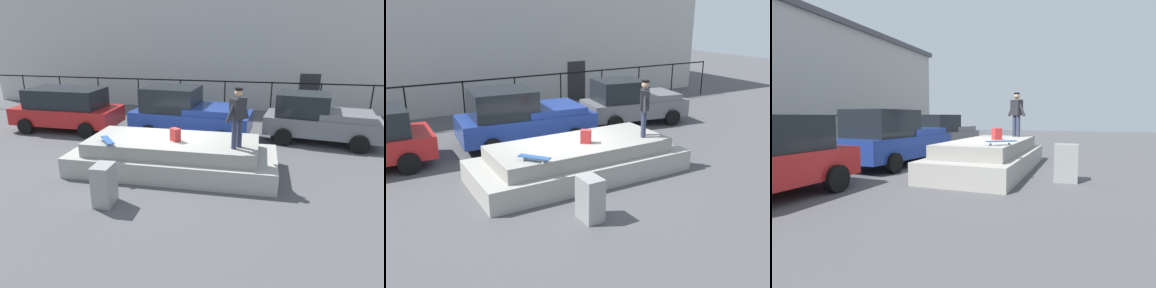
% 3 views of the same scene
% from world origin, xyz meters
% --- Properties ---
extents(ground_plane, '(60.00, 60.00, 0.00)m').
position_xyz_m(ground_plane, '(0.00, 0.00, 0.00)').
color(ground_plane, '#4C4C4F').
extents(concrete_ledge, '(6.10, 2.51, 0.99)m').
position_xyz_m(concrete_ledge, '(0.31, -0.41, 0.45)').
color(concrete_ledge, '#9E9B93').
rests_on(concrete_ledge, ground_plane).
extents(skateboarder, '(0.62, 0.80, 1.64)m').
position_xyz_m(skateboarder, '(2.21, -0.84, 1.94)').
color(skateboarder, '#2D334C').
rests_on(skateboarder, concrete_ledge).
extents(skateboard, '(0.68, 0.77, 0.12)m').
position_xyz_m(skateboard, '(-1.41, -1.20, 1.09)').
color(skateboard, '#264C8C').
rests_on(skateboard, concrete_ledge).
extents(backpack, '(0.34, 0.33, 0.38)m').
position_xyz_m(backpack, '(0.43, -0.58, 1.18)').
color(backpack, red).
rests_on(backpack, concrete_ledge).
extents(car_blue_pickup_mid, '(4.78, 2.50, 1.98)m').
position_xyz_m(car_blue_pickup_mid, '(-0.02, 3.08, 0.97)').
color(car_blue_pickup_mid, navy).
rests_on(car_blue_pickup_mid, ground_plane).
extents(car_grey_pickup_far, '(4.36, 2.45, 1.83)m').
position_xyz_m(car_grey_pickup_far, '(4.95, 3.43, 0.91)').
color(car_grey_pickup_far, slate).
rests_on(car_grey_pickup_far, ground_plane).
extents(utility_box, '(0.45, 0.61, 1.02)m').
position_xyz_m(utility_box, '(-0.78, -2.82, 0.51)').
color(utility_box, gray).
rests_on(utility_box, ground_plane).
extents(fence_row, '(24.06, 0.06, 1.82)m').
position_xyz_m(fence_row, '(0.00, 6.45, 1.28)').
color(fence_row, black).
rests_on(fence_row, ground_plane).
extents(warehouse_building, '(26.60, 7.41, 6.73)m').
position_xyz_m(warehouse_building, '(0.00, 12.01, 3.37)').
color(warehouse_building, '#B2B2AD').
rests_on(warehouse_building, ground_plane).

